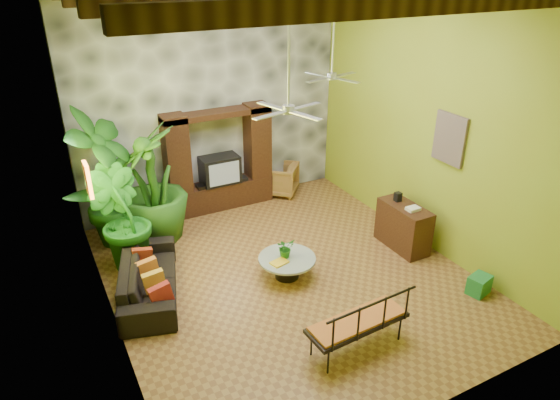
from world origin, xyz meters
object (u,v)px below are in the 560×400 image
ceiling_fan_back (332,65)px  green_bin (479,285)px  side_console (403,226)px  sofa (149,277)px  coffee_table (287,264)px  tall_plant_c (152,185)px  tall_plant_a (105,180)px  iron_bench (361,321)px  wicker_armchair (279,179)px  tall_plant_b (121,220)px  ceiling_fan_front (288,96)px  entertainment_center (220,167)px

ceiling_fan_back → green_bin: 4.69m
side_console → green_bin: bearing=-85.1°
sofa → coffee_table: sofa is taller
tall_plant_c → side_console: 4.99m
tall_plant_a → sofa: bearing=-84.3°
green_bin → iron_bench: bearing=-176.1°
coffee_table → side_console: side_console is taller
wicker_armchair → tall_plant_a: tall_plant_a is taller
iron_bench → green_bin: iron_bench is taller
sofa → tall_plant_b: bearing=25.3°
ceiling_fan_back → coffee_table: ceiling_fan_back is taller
iron_bench → ceiling_fan_back: bearing=62.0°
ceiling_fan_front → tall_plant_c: (-1.48, 2.81, -2.22)m
green_bin → coffee_table: bearing=143.6°
sofa → coffee_table: size_ratio=2.21×
entertainment_center → green_bin: entertainment_center is taller
ceiling_fan_front → wicker_armchair: bearing=64.1°
ceiling_fan_front → coffee_table: size_ratio=1.82×
tall_plant_b → iron_bench: 4.60m
tall_plant_b → tall_plant_c: (0.81, 0.79, 0.21)m
ceiling_fan_back → side_console: size_ratio=1.65×
sofa → ceiling_fan_back: bearing=-64.9°
side_console → entertainment_center: bearing=126.9°
tall_plant_b → coffee_table: (2.47, -1.68, -0.72)m
ceiling_fan_back → tall_plant_b: ceiling_fan_back is taller
entertainment_center → wicker_armchair: 1.63m
ceiling_fan_back → wicker_armchair: bearing=92.2°
entertainment_center → tall_plant_b: 2.91m
wicker_armchair → tall_plant_a: 4.22m
ceiling_fan_front → tall_plant_a: size_ratio=0.66×
wicker_armchair → iron_bench: 5.57m
wicker_armchair → ceiling_fan_front: bearing=15.4°
iron_bench → tall_plant_b: bearing=120.1°
tall_plant_a → side_console: size_ratio=2.49×
ceiling_fan_front → coffee_table: bearing=61.6°
entertainment_center → tall_plant_a: tall_plant_a is taller
ceiling_fan_back → green_bin: ceiling_fan_back is taller
iron_bench → ceiling_fan_front: bearing=93.7°
tall_plant_a → coffee_table: 3.81m
ceiling_fan_back → sofa: size_ratio=0.82×
entertainment_center → tall_plant_a: bearing=-167.3°
tall_plant_a → tall_plant_c: 0.88m
ceiling_fan_back → wicker_armchair: ceiling_fan_back is taller
entertainment_center → green_bin: bearing=-62.8°
ceiling_fan_front → wicker_armchair: (1.72, 3.55, -3.03)m
tall_plant_c → side_console: (4.18, -2.62, -0.73)m
ceiling_fan_front → tall_plant_a: bearing=128.0°
entertainment_center → tall_plant_c: bearing=-156.6°
wicker_armchair → tall_plant_b: tall_plant_b is taller
sofa → tall_plant_b: (-0.17, 1.03, 0.65)m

